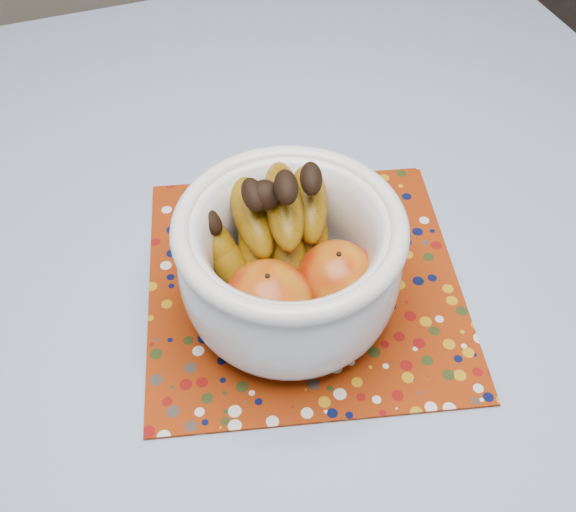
{
  "coord_description": "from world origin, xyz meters",
  "views": [
    {
      "loc": [
        -0.13,
        -0.48,
        1.36
      ],
      "look_at": [
        0.02,
        -0.05,
        0.85
      ],
      "focal_mm": 42.0,
      "sensor_mm": 36.0,
      "label": 1
    }
  ],
  "objects": [
    {
      "name": "tablecloth",
      "position": [
        0.0,
        0.0,
        0.76
      ],
      "size": [
        1.32,
        1.32,
        0.01
      ],
      "primitive_type": "cube",
      "color": "#6684AA",
      "rests_on": "table"
    },
    {
      "name": "placemat",
      "position": [
        0.05,
        -0.03,
        0.76
      ],
      "size": [
        0.42,
        0.42,
        0.0
      ],
      "primitive_type": "cube",
      "rotation": [
        0.0,
        0.0,
        -0.24
      ],
      "color": "maroon",
      "rests_on": "tablecloth"
    },
    {
      "name": "table",
      "position": [
        0.0,
        0.0,
        0.67
      ],
      "size": [
        1.2,
        1.2,
        0.75
      ],
      "color": "brown",
      "rests_on": "ground"
    },
    {
      "name": "fruit_bowl",
      "position": [
        0.02,
        -0.05,
        0.84
      ],
      "size": [
        0.24,
        0.23,
        0.18
      ],
      "color": "white",
      "rests_on": "placemat"
    }
  ]
}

